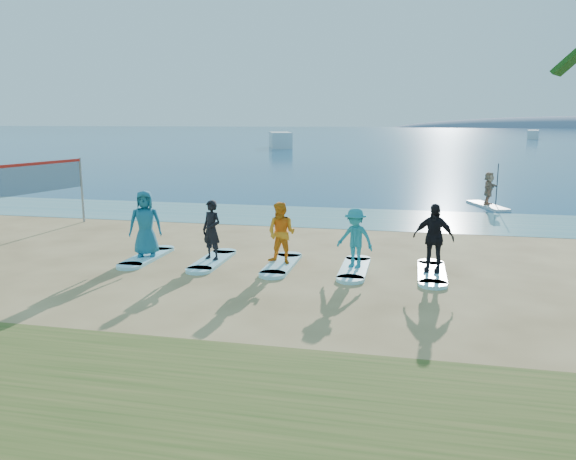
% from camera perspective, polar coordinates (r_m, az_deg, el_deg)
% --- Properties ---
extents(ground, '(600.00, 600.00, 0.00)m').
position_cam_1_polar(ground, '(13.04, -1.96, -6.41)').
color(ground, tan).
rests_on(ground, ground).
extents(shallow_water, '(600.00, 600.00, 0.00)m').
position_cam_1_polar(shallow_water, '(23.09, 4.52, 1.32)').
color(shallow_water, teal).
rests_on(shallow_water, ground).
extents(ocean, '(600.00, 600.00, 0.00)m').
position_cam_1_polar(ocean, '(172.11, 11.56, 9.61)').
color(ocean, navy).
rests_on(ocean, ground).
extents(paddleboard, '(1.67, 3.06, 0.12)m').
position_cam_1_polar(paddleboard, '(27.26, 19.61, 2.33)').
color(paddleboard, silver).
rests_on(paddleboard, ground).
extents(paddleboarder, '(0.89, 1.45, 1.49)m').
position_cam_1_polar(paddleboarder, '(27.16, 19.72, 4.01)').
color(paddleboarder, tan).
rests_on(paddleboarder, paddleboard).
extents(boat_offshore_a, '(5.11, 8.65, 2.20)m').
position_cam_1_polar(boat_offshore_a, '(81.08, -0.80, 8.36)').
color(boat_offshore_a, silver).
rests_on(boat_offshore_a, ground).
extents(boat_offshore_b, '(3.33, 6.55, 1.84)m').
position_cam_1_polar(boat_offshore_b, '(127.85, 23.61, 8.46)').
color(boat_offshore_b, silver).
rests_on(boat_offshore_b, ground).
extents(surfboard_0, '(0.70, 2.20, 0.09)m').
position_cam_1_polar(surfboard_0, '(16.68, -14.13, -2.68)').
color(surfboard_0, '#A4F0FF').
rests_on(surfboard_0, ground).
extents(student_0, '(1.07, 0.87, 1.88)m').
position_cam_1_polar(student_0, '(16.48, -14.29, 0.66)').
color(student_0, '#1A627F').
rests_on(student_0, surfboard_0).
extents(surfboard_1, '(0.70, 2.20, 0.09)m').
position_cam_1_polar(surfboard_1, '(15.90, -7.68, -3.10)').
color(surfboard_1, '#A4F0FF').
rests_on(surfboard_1, ground).
extents(student_1, '(0.72, 0.61, 1.67)m').
position_cam_1_polar(student_1, '(15.71, -7.76, -0.00)').
color(student_1, black).
rests_on(student_1, surfboard_1).
extents(surfboard_2, '(0.70, 2.20, 0.09)m').
position_cam_1_polar(surfboard_2, '(15.35, -0.67, -3.53)').
color(surfboard_2, '#A4F0FF').
rests_on(surfboard_2, ground).
extents(student_2, '(0.94, 0.81, 1.67)m').
position_cam_1_polar(student_2, '(15.15, -0.67, -0.30)').
color(student_2, orange).
rests_on(student_2, surfboard_2).
extents(surfboard_3, '(0.70, 2.20, 0.09)m').
position_cam_1_polar(surfboard_3, '(15.04, 6.76, -3.92)').
color(surfboard_3, '#A4F0FF').
rests_on(surfboard_3, ground).
extents(student_3, '(1.16, 0.91, 1.58)m').
position_cam_1_polar(student_3, '(14.84, 6.84, -0.80)').
color(student_3, teal).
rests_on(student_3, surfboard_3).
extents(surfboard_4, '(0.70, 2.20, 0.09)m').
position_cam_1_polar(surfboard_4, '(14.98, 14.38, -4.25)').
color(surfboard_4, '#A4F0FF').
rests_on(surfboard_4, ground).
extents(student_4, '(1.11, 0.66, 1.77)m').
position_cam_1_polar(student_4, '(14.77, 14.55, -0.77)').
color(student_4, black).
rests_on(student_4, surfboard_4).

